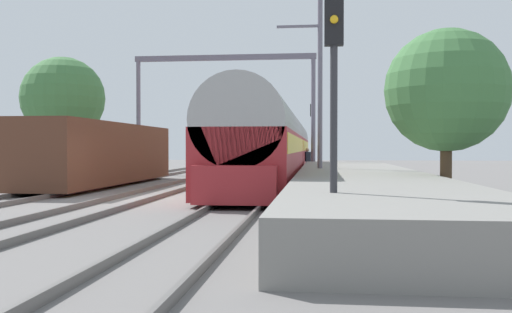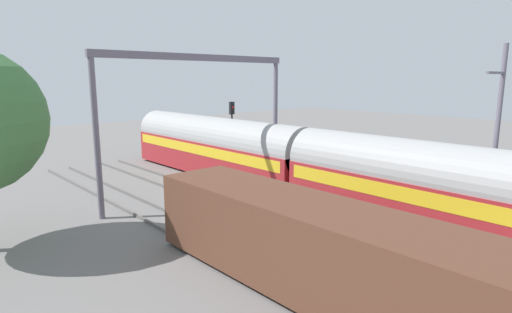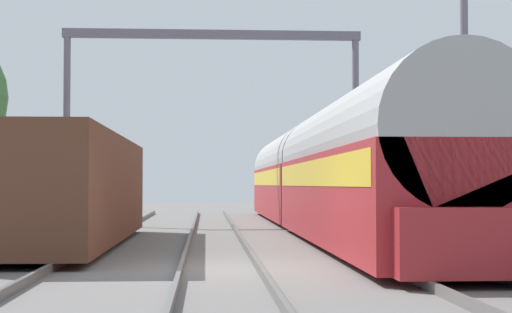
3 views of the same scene
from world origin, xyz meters
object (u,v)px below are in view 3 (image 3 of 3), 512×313
at_px(freight_car, 70,190).
at_px(railway_signal_far, 337,151).
at_px(person_crossing, 344,198).
at_px(catenary_gantry, 213,86).
at_px(passenger_train, 322,174).

distance_m(freight_car, railway_signal_far, 18.47).
bearing_deg(person_crossing, freight_car, -165.50).
bearing_deg(catenary_gantry, freight_car, -108.60).
height_order(freight_car, catenary_gantry, catenary_gantry).
distance_m(passenger_train, freight_car, 10.38).
distance_m(person_crossing, railway_signal_far, 4.29).
xyz_separation_m(freight_car, catenary_gantry, (3.83, 11.37, 4.12)).
bearing_deg(person_crossing, passenger_train, -145.69).
bearing_deg(catenary_gantry, passenger_train, -48.82).
xyz_separation_m(passenger_train, freight_car, (-7.65, -7.00, -0.50)).
bearing_deg(passenger_train, freight_car, -137.56).
relative_size(passenger_train, freight_car, 2.53).
bearing_deg(railway_signal_far, passenger_train, -102.42).
xyz_separation_m(person_crossing, railway_signal_far, (0.31, 3.71, 2.13)).
bearing_deg(freight_car, person_crossing, 52.33).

